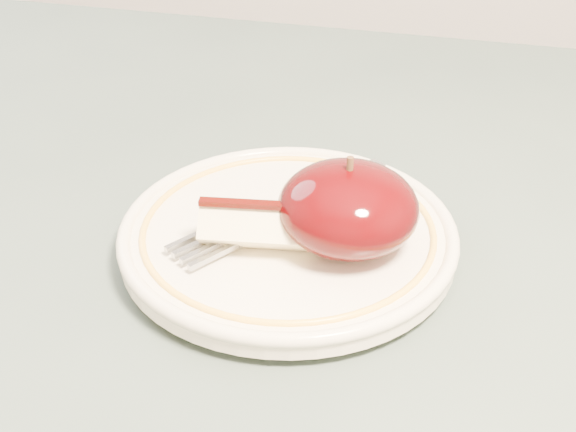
% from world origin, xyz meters
% --- Properties ---
extents(table, '(0.90, 0.90, 0.75)m').
position_xyz_m(table, '(0.00, 0.00, 0.66)').
color(table, brown).
rests_on(table, ground).
extents(plate, '(0.21, 0.21, 0.02)m').
position_xyz_m(plate, '(0.11, 0.04, 0.76)').
color(plate, beige).
rests_on(plate, table).
extents(apple_half, '(0.08, 0.08, 0.06)m').
position_xyz_m(apple_half, '(0.15, 0.03, 0.79)').
color(apple_half, black).
rests_on(apple_half, plate).
extents(apple_wedge, '(0.07, 0.04, 0.03)m').
position_xyz_m(apple_wedge, '(0.10, 0.02, 0.78)').
color(apple_wedge, '#FFF1BB').
rests_on(apple_wedge, plate).
extents(fork, '(0.11, 0.15, 0.00)m').
position_xyz_m(fork, '(0.10, 0.05, 0.77)').
color(fork, gray).
rests_on(fork, plate).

